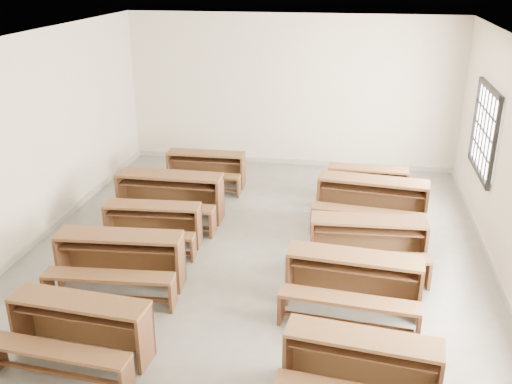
% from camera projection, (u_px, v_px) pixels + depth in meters
% --- Properties ---
extents(room, '(8.50, 8.50, 3.20)m').
position_uv_depth(room, '(262.00, 117.00, 7.95)').
color(room, slate).
rests_on(room, ground).
extents(desk_set_0, '(1.63, 0.93, 0.71)m').
position_uv_depth(desk_set_0, '(79.00, 325.00, 6.30)').
color(desk_set_0, brown).
rests_on(desk_set_0, ground).
extents(desk_set_1, '(1.76, 1.01, 0.76)m').
position_uv_depth(desk_set_1, '(119.00, 257.00, 7.69)').
color(desk_set_1, brown).
rests_on(desk_set_1, ground).
extents(desk_set_2, '(1.54, 0.88, 0.67)m').
position_uv_depth(desk_set_2, '(152.00, 222.00, 8.86)').
color(desk_set_2, brown).
rests_on(desk_set_2, ground).
extents(desk_set_3, '(1.81, 0.95, 0.81)m').
position_uv_depth(desk_set_3, '(169.00, 194.00, 9.73)').
color(desk_set_3, brown).
rests_on(desk_set_3, ground).
extents(desk_set_4, '(1.54, 0.82, 0.68)m').
position_uv_depth(desk_set_4, '(206.00, 167.00, 11.22)').
color(desk_set_4, brown).
rests_on(desk_set_4, ground).
extents(desk_set_5, '(1.64, 0.97, 0.70)m').
position_uv_depth(desk_set_5, '(361.00, 364.00, 5.71)').
color(desk_set_5, brown).
rests_on(desk_set_5, ground).
extents(desk_set_6, '(1.75, 1.01, 0.76)m').
position_uv_depth(desk_set_6, '(353.00, 279.00, 7.16)').
color(desk_set_6, brown).
rests_on(desk_set_6, ground).
extents(desk_set_7, '(1.69, 0.95, 0.74)m').
position_uv_depth(desk_set_7, '(368.00, 240.00, 8.20)').
color(desk_set_7, brown).
rests_on(desk_set_7, ground).
extents(desk_set_8, '(1.90, 1.13, 0.81)m').
position_uv_depth(desk_set_8, '(372.00, 199.00, 9.50)').
color(desk_set_8, brown).
rests_on(desk_set_8, ground).
extents(desk_set_9, '(1.48, 0.81, 0.65)m').
position_uv_depth(desk_set_9, '(367.00, 182.00, 10.49)').
color(desk_set_9, brown).
rests_on(desk_set_9, ground).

